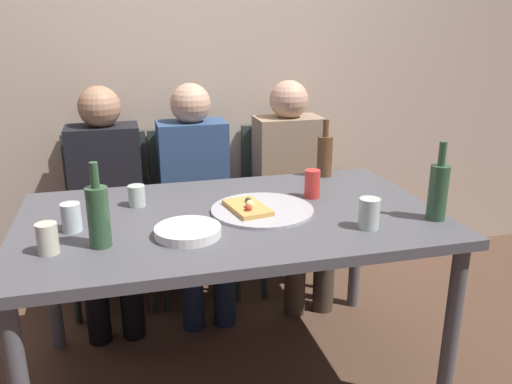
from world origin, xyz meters
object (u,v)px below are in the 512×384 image
at_px(wine_glass, 137,196).
at_px(short_glass, 71,217).
at_px(beer_bottle, 98,215).
at_px(chair_right, 284,193).
at_px(tumbler_near, 47,239).
at_px(guest_by_wall, 292,179).
at_px(chair_middle, 193,201).
at_px(guest_in_sweater, 107,194).
at_px(dining_table, 232,231).
at_px(plate_stack, 188,231).
at_px(water_bottle, 325,155).
at_px(soda_can, 312,184).
at_px(wine_bottle, 438,190).
at_px(guest_in_beanie, 196,187).
at_px(pizza_slice_last, 248,207).
at_px(chair_left, 109,208).
at_px(pizza_tray, 262,210).
at_px(tumbler_far, 369,213).

height_order(wine_glass, short_glass, short_glass).
distance_m(beer_bottle, chair_right, 1.49).
relative_size(tumbler_near, chair_right, 0.11).
relative_size(short_glass, chair_right, 0.12).
bearing_deg(guest_by_wall, chair_middle, -15.84).
bearing_deg(guest_in_sweater, wine_glass, 104.16).
distance_m(dining_table, plate_stack, 0.28).
xyz_separation_m(water_bottle, tumbler_near, (-1.20, -0.61, -0.05)).
relative_size(soda_can, chair_middle, 0.14).
bearing_deg(wine_glass, guest_by_wall, 32.02).
relative_size(wine_bottle, plate_stack, 1.29).
distance_m(wine_bottle, beer_bottle, 1.23).
distance_m(tumbler_near, guest_in_beanie, 1.13).
bearing_deg(tumbler_near, water_bottle, 26.83).
distance_m(pizza_slice_last, chair_left, 1.07).
distance_m(pizza_slice_last, beer_bottle, 0.59).
bearing_deg(chair_right, pizza_tray, 67.00).
relative_size(dining_table, chair_right, 1.81).
xyz_separation_m(pizza_slice_last, guest_in_sweater, (-0.55, 0.73, -0.13)).
bearing_deg(wine_bottle, tumbler_far, -176.44).
bearing_deg(tumbler_far, chair_middle, 113.10).
height_order(pizza_slice_last, guest_in_sweater, guest_in_sweater).
xyz_separation_m(water_bottle, chair_middle, (-0.59, 0.47, -0.34)).
height_order(tumbler_near, short_glass, same).
distance_m(water_bottle, tumbler_near, 1.35).
relative_size(wine_bottle, guest_in_beanie, 0.26).
bearing_deg(pizza_tray, water_bottle, 43.93).
bearing_deg(dining_table, short_glass, -177.93).
height_order(wine_bottle, guest_by_wall, guest_by_wall).
relative_size(pizza_tray, plate_stack, 1.74).
bearing_deg(tumbler_near, guest_in_sweater, 79.86).
relative_size(pizza_tray, chair_left, 0.45).
relative_size(pizza_tray, guest_in_sweater, 0.35).
height_order(tumbler_near, tumbler_far, tumbler_far).
bearing_deg(water_bottle, chair_left, 155.68).
bearing_deg(wine_bottle, chair_left, 137.49).
distance_m(dining_table, water_bottle, 0.71).
bearing_deg(pizza_tray, wine_bottle, -21.83).
relative_size(wine_bottle, tumbler_far, 2.67).
height_order(dining_table, soda_can, soda_can).
bearing_deg(wine_bottle, short_glass, 170.25).
bearing_deg(guest_in_beanie, wine_bottle, 128.54).
xyz_separation_m(soda_can, plate_stack, (-0.57, -0.28, -0.04)).
height_order(pizza_slice_last, tumbler_near, tumbler_near).
xyz_separation_m(dining_table, chair_middle, (-0.03, 0.88, -0.16)).
xyz_separation_m(short_glass, guest_by_wall, (1.09, 0.75, -0.16)).
bearing_deg(chair_middle, guest_by_wall, 164.16).
xyz_separation_m(guest_in_beanie, guest_by_wall, (0.53, 0.00, 0.00)).
relative_size(short_glass, chair_middle, 0.12).
distance_m(dining_table, chair_right, 1.02).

